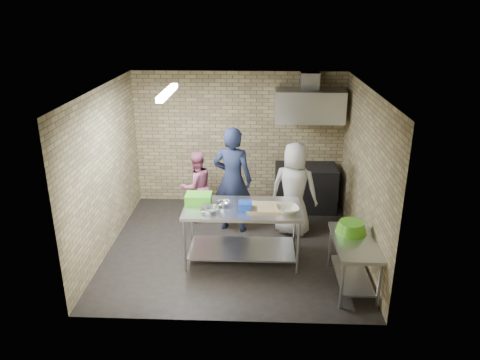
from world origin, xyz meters
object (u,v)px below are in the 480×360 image
Objects in this scene: green_crate at (199,199)px; bottle_red at (311,107)px; side_counter at (353,263)px; green_basin at (351,227)px; stove at (305,188)px; bottle_green at (332,108)px; woman_pink at (196,187)px; blue_tub at (245,206)px; woman_white at (294,189)px; prep_table at (242,233)px; man_navy at (233,180)px.

bottle_red is (1.94, 2.16, 1.03)m from green_crate.
side_counter is 0.52m from green_basin.
stove is 2.94× the size of green_crate.
bottle_green is 0.11× the size of woman_pink.
woman_white is at bearing 52.44° from blue_tub.
stove is 8.00× the size of bottle_green.
green_basin is 3.01m from bottle_red.
stove is 0.71× the size of woman_white.
bottle_red is (-0.40, 2.99, 1.65)m from side_counter.
blue_tub is (-1.14, -2.14, 0.53)m from stove.
green_crate is (-0.70, 0.12, 0.54)m from prep_table.
prep_table is 3.21m from bottle_green.
woman_pink is 1.86m from woman_white.
bottle_green is (0.02, 2.74, 1.18)m from green_basin.
prep_table is 0.54m from blue_tub.
prep_table is at bearing -125.79° from bottle_green.
woman_white is at bearing -106.35° from stove.
bottle_green is 1.90m from woman_white.
woman_white is (1.80, -0.44, 0.16)m from woman_pink.
side_counter is 3.41m from bottle_green.
bottle_green is at bearing 42.65° from green_crate.
green_crate is 0.21× the size of man_navy.
woman_white is at bearing 114.15° from side_counter.
blue_tub reaches higher than side_counter.
woman_white is (-0.74, 1.44, 0.01)m from green_basin.
prep_table is at bearing -9.73° from green_crate.
blue_tub is 1.83m from woman_pink.
stove is 2.61× the size of green_basin.
green_basin is 0.24× the size of man_navy.
side_counter is 1.81m from blue_tub.
man_navy is 1.10m from woman_white.
prep_table is 0.89m from green_crate.
side_counter is 0.87× the size of woman_pink.
woman_white is (0.88, 0.98, 0.39)m from prep_table.
bottle_green is (2.34, 2.16, 1.02)m from green_crate.
woman_white is (-0.76, -1.30, -1.17)m from bottle_green.
prep_table is 12.23× the size of bottle_green.
green_basin reaches higher than prep_table.
green_crate is 2.72× the size of bottle_green.
side_counter is 2.79m from stove.
woman_pink is at bearing -158.33° from bottle_red.
bottle_green reaches higher than green_crate.
man_navy is at bearing -146.70° from bottle_green.
bottle_green reaches higher than side_counter.
bottle_green is (0.40, 0.00, -0.01)m from bottle_red.
green_basin is (-0.02, 0.25, 0.46)m from side_counter.
blue_tub is at bearing 115.14° from man_navy.
bottle_green is 0.09× the size of woman_white.
side_counter is at bearing -90.00° from bottle_green.
green_crate reaches higher than side_counter.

